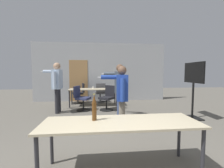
{
  "coord_description": "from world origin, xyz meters",
  "views": [
    {
      "loc": [
        -0.2,
        -1.5,
        1.42
      ],
      "look_at": [
        0.24,
        2.75,
        1.1
      ],
      "focal_mm": 24.0,
      "sensor_mm": 36.0,
      "label": 1
    }
  ],
  "objects_px": {
    "person_right_polo": "(119,86)",
    "drink_cup": "(93,87)",
    "person_near_casual": "(57,83)",
    "office_chair_near_pushed": "(100,93)",
    "office_chair_far_left": "(108,99)",
    "office_chair_side_rolled": "(79,94)",
    "tv_screen": "(193,85)",
    "office_chair_far_right": "(81,99)",
    "person_center_tall": "(121,93)",
    "beer_bottle": "(94,108)"
  },
  "relations": [
    {
      "from": "tv_screen",
      "to": "beer_bottle",
      "type": "distance_m",
      "value": 3.71
    },
    {
      "from": "person_right_polo",
      "to": "office_chair_side_rolled",
      "type": "height_order",
      "value": "person_right_polo"
    },
    {
      "from": "person_center_tall",
      "to": "drink_cup",
      "type": "height_order",
      "value": "person_center_tall"
    },
    {
      "from": "office_chair_near_pushed",
      "to": "office_chair_far_left",
      "type": "height_order",
      "value": "office_chair_near_pushed"
    },
    {
      "from": "person_near_casual",
      "to": "office_chair_near_pushed",
      "type": "relative_size",
      "value": 1.91
    },
    {
      "from": "office_chair_near_pushed",
      "to": "drink_cup",
      "type": "height_order",
      "value": "office_chair_near_pushed"
    },
    {
      "from": "tv_screen",
      "to": "office_chair_far_right",
      "type": "xyz_separation_m",
      "value": [
        -3.54,
        1.36,
        -0.62
      ]
    },
    {
      "from": "person_near_casual",
      "to": "tv_screen",
      "type": "bearing_deg",
      "value": -101.9
    },
    {
      "from": "office_chair_near_pushed",
      "to": "beer_bottle",
      "type": "relative_size",
      "value": 2.4
    },
    {
      "from": "office_chair_side_rolled",
      "to": "beer_bottle",
      "type": "distance_m",
      "value": 5.04
    },
    {
      "from": "person_near_casual",
      "to": "office_chair_far_left",
      "type": "xyz_separation_m",
      "value": [
        1.8,
        0.24,
        -0.63
      ]
    },
    {
      "from": "person_near_casual",
      "to": "drink_cup",
      "type": "height_order",
      "value": "person_near_casual"
    },
    {
      "from": "tv_screen",
      "to": "beer_bottle",
      "type": "relative_size",
      "value": 4.5
    },
    {
      "from": "person_center_tall",
      "to": "office_chair_side_rolled",
      "type": "distance_m",
      "value": 3.86
    },
    {
      "from": "person_right_polo",
      "to": "drink_cup",
      "type": "relative_size",
      "value": 19.06
    },
    {
      "from": "office_chair_side_rolled",
      "to": "drink_cup",
      "type": "bearing_deg",
      "value": -139.15
    },
    {
      "from": "person_center_tall",
      "to": "beer_bottle",
      "type": "xyz_separation_m",
      "value": [
        -0.63,
        -1.39,
        -0.03
      ]
    },
    {
      "from": "person_near_casual",
      "to": "drink_cup",
      "type": "bearing_deg",
      "value": -43.55
    },
    {
      "from": "tv_screen",
      "to": "office_chair_far_left",
      "type": "bearing_deg",
      "value": -117.9
    },
    {
      "from": "person_near_casual",
      "to": "beer_bottle",
      "type": "distance_m",
      "value": 3.55
    },
    {
      "from": "person_near_casual",
      "to": "office_chair_side_rolled",
      "type": "height_order",
      "value": "person_near_casual"
    },
    {
      "from": "person_right_polo",
      "to": "person_near_casual",
      "type": "distance_m",
      "value": 2.26
    },
    {
      "from": "office_chair_far_left",
      "to": "drink_cup",
      "type": "height_order",
      "value": "office_chair_far_left"
    },
    {
      "from": "office_chair_far_right",
      "to": "person_center_tall",
      "type": "bearing_deg",
      "value": 49.1
    },
    {
      "from": "person_right_polo",
      "to": "person_near_casual",
      "type": "xyz_separation_m",
      "value": [
        -2.09,
        0.87,
        0.06
      ]
    },
    {
      "from": "tv_screen",
      "to": "office_chair_near_pushed",
      "type": "height_order",
      "value": "tv_screen"
    },
    {
      "from": "person_right_polo",
      "to": "office_chair_far_left",
      "type": "height_order",
      "value": "person_right_polo"
    },
    {
      "from": "person_center_tall",
      "to": "office_chair_near_pushed",
      "type": "height_order",
      "value": "person_center_tall"
    },
    {
      "from": "tv_screen",
      "to": "office_chair_side_rolled",
      "type": "distance_m",
      "value": 4.73
    },
    {
      "from": "office_chair_far_right",
      "to": "drink_cup",
      "type": "relative_size",
      "value": 10.46
    },
    {
      "from": "tv_screen",
      "to": "person_near_casual",
      "type": "height_order",
      "value": "person_near_casual"
    },
    {
      "from": "person_center_tall",
      "to": "office_chair_near_pushed",
      "type": "distance_m",
      "value": 3.67
    },
    {
      "from": "office_chair_near_pushed",
      "to": "person_right_polo",
      "type": "bearing_deg",
      "value": -84.39
    },
    {
      "from": "person_near_casual",
      "to": "office_chair_far_right",
      "type": "bearing_deg",
      "value": -70.83
    },
    {
      "from": "office_chair_far_left",
      "to": "drink_cup",
      "type": "distance_m",
      "value": 1.16
    },
    {
      "from": "tv_screen",
      "to": "drink_cup",
      "type": "height_order",
      "value": "tv_screen"
    },
    {
      "from": "drink_cup",
      "to": "office_chair_near_pushed",
      "type": "bearing_deg",
      "value": 57.88
    },
    {
      "from": "tv_screen",
      "to": "person_right_polo",
      "type": "relative_size",
      "value": 1.03
    },
    {
      "from": "beer_bottle",
      "to": "drink_cup",
      "type": "xyz_separation_m",
      "value": [
        -0.12,
        4.48,
        -0.14
      ]
    },
    {
      "from": "office_chair_far_left",
      "to": "beer_bottle",
      "type": "height_order",
      "value": "beer_bottle"
    },
    {
      "from": "office_chair_side_rolled",
      "to": "office_chair_far_left",
      "type": "bearing_deg",
      "value": -152.58
    },
    {
      "from": "tv_screen",
      "to": "drink_cup",
      "type": "xyz_separation_m",
      "value": [
        -3.12,
        2.31,
        -0.28
      ]
    },
    {
      "from": "person_right_polo",
      "to": "office_chair_far_left",
      "type": "xyz_separation_m",
      "value": [
        -0.29,
        1.11,
        -0.57
      ]
    },
    {
      "from": "person_center_tall",
      "to": "drink_cup",
      "type": "xyz_separation_m",
      "value": [
        -0.75,
        3.09,
        -0.17
      ]
    },
    {
      "from": "tv_screen",
      "to": "office_chair_side_rolled",
      "type": "bearing_deg",
      "value": -126.37
    },
    {
      "from": "person_center_tall",
      "to": "person_near_casual",
      "type": "distance_m",
      "value": 2.74
    },
    {
      "from": "person_center_tall",
      "to": "drink_cup",
      "type": "distance_m",
      "value": 3.18
    },
    {
      "from": "person_center_tall",
      "to": "office_chair_far_left",
      "type": "distance_m",
      "value": 2.2
    },
    {
      "from": "office_chair_near_pushed",
      "to": "office_chair_far_left",
      "type": "distance_m",
      "value": 1.49
    },
    {
      "from": "office_chair_far_left",
      "to": "office_chair_side_rolled",
      "type": "relative_size",
      "value": 1.0
    }
  ]
}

